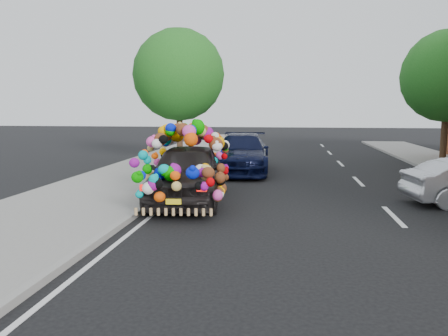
# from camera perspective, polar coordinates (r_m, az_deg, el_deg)

# --- Properties ---
(ground) EXTENTS (100.00, 100.00, 0.00)m
(ground) POSITION_cam_1_polar(r_m,az_deg,el_deg) (10.71, 2.08, -5.70)
(ground) COLOR black
(ground) RESTS_ON ground
(sidewalk) EXTENTS (4.00, 60.00, 0.12)m
(sidewalk) POSITION_cam_1_polar(r_m,az_deg,el_deg) (11.91, -19.03, -4.45)
(sidewalk) COLOR gray
(sidewalk) RESTS_ON ground
(kerb) EXTENTS (0.15, 60.00, 0.13)m
(kerb) POSITION_cam_1_polar(r_m,az_deg,el_deg) (11.17, -10.05, -4.90)
(kerb) COLOR gray
(kerb) RESTS_ON ground
(lane_markings) EXTENTS (6.00, 50.00, 0.01)m
(lane_markings) POSITION_cam_1_polar(r_m,az_deg,el_deg) (10.95, 21.27, -5.89)
(lane_markings) COLOR silver
(lane_markings) RESTS_ON ground
(tree_near_sidewalk) EXTENTS (4.20, 4.20, 6.13)m
(tree_near_sidewalk) POSITION_cam_1_polar(r_m,az_deg,el_deg) (20.50, -5.91, 11.99)
(tree_near_sidewalk) COLOR #332114
(tree_near_sidewalk) RESTS_ON ground
(tree_far_b) EXTENTS (4.00, 4.00, 5.90)m
(tree_far_b) POSITION_cam_1_polar(r_m,az_deg,el_deg) (21.56, 27.22, 10.63)
(tree_far_b) COLOR #332114
(tree_far_b) RESTS_ON ground
(plush_art_car) EXTENTS (2.62, 4.93, 2.20)m
(plush_art_car) POSITION_cam_1_polar(r_m,az_deg,el_deg) (11.74, -4.86, 1.07)
(plush_art_car) COLOR black
(plush_art_car) RESTS_ON ground
(navy_sedan) EXTENTS (2.32, 5.28, 1.51)m
(navy_sedan) POSITION_cam_1_polar(r_m,az_deg,el_deg) (17.27, 2.33, 1.97)
(navy_sedan) COLOR black
(navy_sedan) RESTS_ON ground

